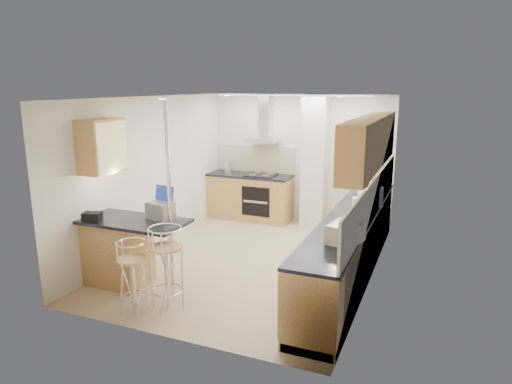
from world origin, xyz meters
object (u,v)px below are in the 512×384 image
at_px(microwave, 370,194).
at_px(laptop, 160,210).
at_px(bar_stool_near, 133,277).
at_px(bar_stool_end, 167,268).
at_px(bread_bin, 346,233).

height_order(microwave, laptop, microwave).
distance_m(bar_stool_near, bar_stool_end, 0.40).
xyz_separation_m(bar_stool_near, bar_stool_end, (0.31, 0.25, 0.07)).
relative_size(microwave, laptop, 1.63).
relative_size(microwave, bar_stool_near, 0.59).
height_order(microwave, bar_stool_end, microwave).
relative_size(bar_stool_near, bread_bin, 2.17).
bearing_deg(bread_bin, bar_stool_near, -147.36).
bearing_deg(bar_stool_near, laptop, 79.90).
height_order(bar_stool_near, bar_stool_end, bar_stool_end).
xyz_separation_m(laptop, bar_stool_near, (0.13, -0.82, -0.60)).
bearing_deg(bread_bin, laptop, -166.71).
xyz_separation_m(bar_stool_end, bread_bin, (2.01, 0.63, 0.51)).
bearing_deg(bar_stool_near, microwave, 30.56).
xyz_separation_m(microwave, bar_stool_end, (-2.00, -2.48, -0.54)).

